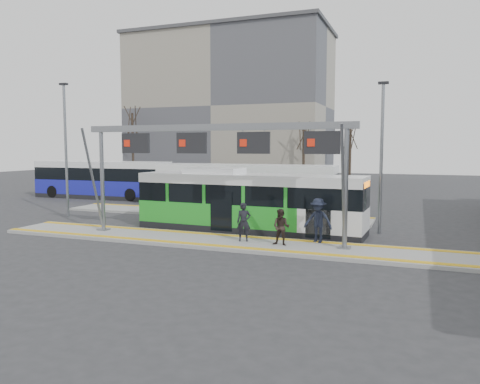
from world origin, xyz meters
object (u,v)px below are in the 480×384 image
object	(u,v)px
hero_bus	(248,203)
passenger_a	(244,222)
gantry	(214,147)
passenger_c	(318,220)
passenger_b	(281,227)

from	to	relation	value
hero_bus	passenger_a	bearing A→B (deg)	-71.18
gantry	hero_bus	world-z (taller)	gantry
hero_bus	passenger_c	world-z (taller)	hero_bus
gantry	passenger_c	xyz separation A→B (m)	(4.58, 0.81, -3.18)
passenger_b	passenger_c	size ratio (longest dim) A/B	0.80
passenger_a	passenger_b	size ratio (longest dim) A/B	1.10
hero_bus	passenger_b	xyz separation A→B (m)	(2.74, -3.46, -0.55)
passenger_b	gantry	bearing A→B (deg)	176.41
hero_bus	passenger_c	distance (m)	4.70
gantry	passenger_b	world-z (taller)	gantry
gantry	passenger_c	bearing A→B (deg)	10.04
gantry	passenger_b	size ratio (longest dim) A/B	8.36
hero_bus	passenger_b	world-z (taller)	hero_bus
gantry	passenger_c	world-z (taller)	gantry
passenger_a	passenger_c	size ratio (longest dim) A/B	0.88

